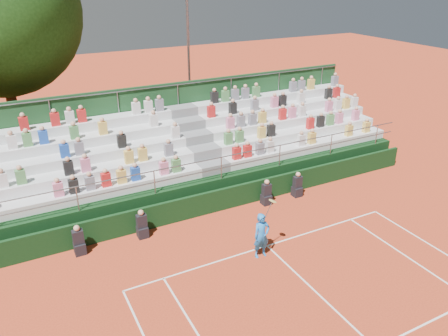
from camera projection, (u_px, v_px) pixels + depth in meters
ground at (267, 246)px, 16.35m from camera, size 90.00×90.00×0.00m
courtside_wall at (227, 198)px, 18.73m from camera, size 20.00×0.15×1.00m
line_officials at (204, 210)px, 17.83m from camera, size 10.06×0.40×1.19m
grandstand at (196, 159)px, 21.11m from camera, size 20.00×5.20×4.40m
tennis_player at (262, 235)px, 15.44m from camera, size 0.85×0.42×2.22m
floodlight_mast at (188, 51)px, 26.74m from camera, size 0.60×0.25×8.39m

